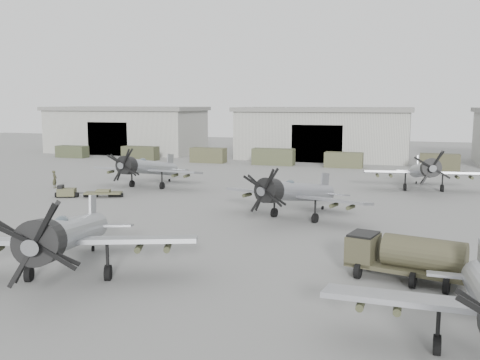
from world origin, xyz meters
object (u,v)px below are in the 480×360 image
(aircraft_near_1, at_px, (66,235))
(aircraft_far_1, at_px, (424,170))
(aircraft_far_0, at_px, (146,168))
(tug_trailer, at_px, (81,193))
(ground_crew, at_px, (55,179))
(fuel_tanker, at_px, (406,255))
(aircraft_mid_2, at_px, (294,192))

(aircraft_near_1, relative_size, aircraft_far_1, 1.07)
(aircraft_far_0, height_order, tug_trailer, aircraft_far_0)
(aircraft_near_1, height_order, ground_crew, aircraft_near_1)
(aircraft_far_1, bearing_deg, fuel_tanker, -100.38)
(aircraft_mid_2, distance_m, fuel_tanker, 15.61)
(tug_trailer, xyz_separation_m, ground_crew, (-6.27, 4.22, 0.50))
(tug_trailer, bearing_deg, aircraft_far_0, 44.32)
(ground_crew, bearing_deg, aircraft_far_1, -91.73)
(aircraft_mid_2, bearing_deg, aircraft_far_0, 167.20)
(aircraft_far_1, bearing_deg, aircraft_far_0, -173.81)
(aircraft_mid_2, distance_m, ground_crew, 30.11)
(aircraft_far_1, distance_m, fuel_tanker, 31.19)
(fuel_tanker, bearing_deg, aircraft_far_0, 152.97)
(aircraft_near_1, relative_size, ground_crew, 6.99)
(aircraft_far_0, xyz_separation_m, tug_trailer, (-3.54, -7.27, -1.84))
(aircraft_far_0, distance_m, tug_trailer, 8.29)
(aircraft_near_1, height_order, aircraft_far_1, aircraft_near_1)
(fuel_tanker, bearing_deg, aircraft_near_1, -148.19)
(aircraft_mid_2, bearing_deg, aircraft_far_1, 77.75)
(aircraft_far_0, relative_size, ground_crew, 6.48)
(aircraft_near_1, height_order, aircraft_far_0, aircraft_near_1)
(aircraft_far_1, height_order, ground_crew, aircraft_far_1)
(aircraft_far_0, xyz_separation_m, aircraft_far_1, (29.47, 7.45, -0.00))
(aircraft_near_1, relative_size, tug_trailer, 2.15)
(aircraft_far_0, height_order, aircraft_far_1, aircraft_far_0)
(aircraft_near_1, xyz_separation_m, aircraft_far_0, (-11.03, 29.53, -0.21))
(aircraft_far_0, relative_size, tug_trailer, 2.00)
(aircraft_mid_2, bearing_deg, ground_crew, -178.35)
(aircraft_near_1, bearing_deg, ground_crew, 107.44)
(aircraft_far_0, bearing_deg, aircraft_near_1, -66.88)
(tug_trailer, height_order, ground_crew, ground_crew)
(aircraft_near_1, xyz_separation_m, tug_trailer, (-14.57, 22.26, -2.05))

